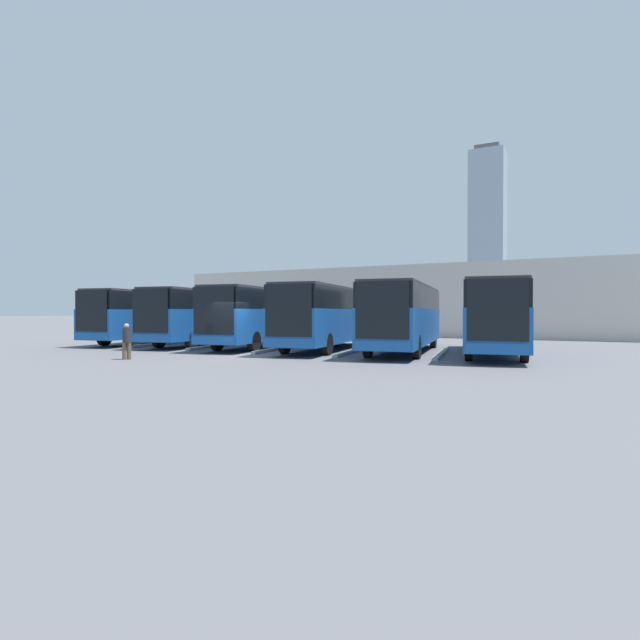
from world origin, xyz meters
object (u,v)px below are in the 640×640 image
(bus_1, at_px, (405,315))
(bus_4, at_px, (209,315))
(bus_5, at_px, (156,315))
(bus_0, at_px, (495,315))
(bus_3, at_px, (264,315))
(pedestrian, at_px, (127,340))
(bus_2, at_px, (328,315))

(bus_1, xyz_separation_m, bus_4, (12.81, -0.31, 0.00))
(bus_4, distance_m, bus_5, 4.27)
(bus_0, distance_m, bus_3, 12.81)
(bus_4, bearing_deg, pedestrian, 101.34)
(bus_1, relative_size, bus_5, 1.00)
(bus_3, relative_size, bus_5, 1.00)
(bus_0, bearing_deg, bus_1, -1.51)
(bus_1, xyz_separation_m, bus_5, (17.07, -0.13, 0.00))
(bus_4, xyz_separation_m, pedestrian, (-3.46, 9.52, -1.05))
(pedestrian, bearing_deg, bus_0, -18.74)
(bus_0, height_order, pedestrian, bus_0)
(pedestrian, bearing_deg, bus_5, 75.28)
(bus_1, height_order, bus_3, same)
(bus_1, bearing_deg, bus_5, -9.10)
(bus_5, height_order, pedestrian, bus_5)
(bus_0, bearing_deg, bus_4, -7.89)
(bus_2, bearing_deg, bus_4, -11.15)
(bus_3, bearing_deg, bus_1, 170.32)
(bus_0, height_order, bus_2, same)
(bus_2, bearing_deg, bus_0, 175.37)
(bus_2, xyz_separation_m, bus_3, (4.27, -0.22, 0.00))
(bus_5, xyz_separation_m, pedestrian, (-7.73, 9.34, -1.05))
(bus_1, xyz_separation_m, bus_3, (8.54, -0.15, 0.00))
(bus_1, relative_size, bus_4, 1.00)
(bus_2, distance_m, bus_5, 12.81)
(pedestrian, bearing_deg, bus_3, 30.75)
(bus_1, xyz_separation_m, bus_2, (4.27, 0.07, 0.00))
(bus_5, relative_size, pedestrian, 7.67)
(bus_4, height_order, pedestrian, bus_4)
(bus_2, height_order, bus_4, same)
(bus_0, distance_m, bus_4, 17.08)
(bus_4, bearing_deg, bus_0, 172.11)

